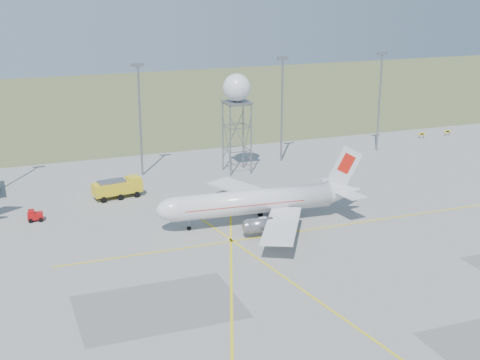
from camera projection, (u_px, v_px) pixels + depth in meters
name	position (u px, v px, depth m)	size (l,w,h in m)	color
ground	(388.00, 339.00, 67.70)	(400.00, 400.00, 0.00)	gray
grass_strip	(118.00, 103.00, 192.64)	(400.00, 120.00, 0.03)	#4C5D33
mast_b	(140.00, 110.00, 119.63)	(2.20, 0.50, 20.50)	slate
mast_c	(282.00, 100.00, 129.21)	(2.20, 0.50, 20.50)	slate
mast_d	(380.00, 94.00, 136.74)	(2.20, 0.50, 20.50)	slate
taxi_sign_near	(422.00, 134.00, 150.72)	(1.60, 0.17, 1.20)	black
taxi_sign_far	(447.00, 132.00, 153.12)	(1.60, 0.17, 1.20)	black
airliner_main	(258.00, 202.00, 98.34)	(31.88, 30.92, 10.84)	silver
radar_tower	(237.00, 118.00, 122.14)	(5.08, 5.08, 18.38)	slate
fire_truck	(119.00, 189.00, 110.24)	(8.31, 4.12, 3.21)	gold
baggage_tug	(35.00, 217.00, 100.00)	(2.34, 1.92, 1.75)	#A10B0C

